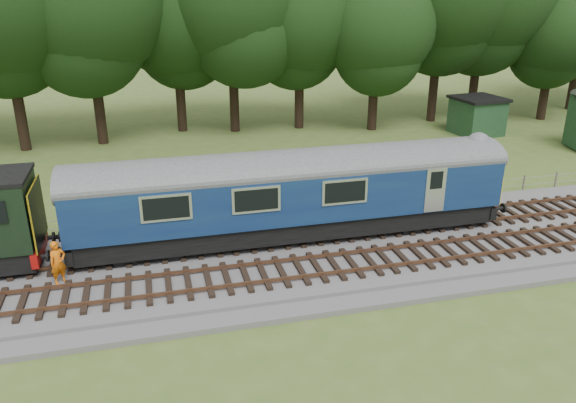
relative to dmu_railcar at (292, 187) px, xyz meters
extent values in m
plane|color=#416023|center=(1.61, -1.40, -2.61)|extent=(120.00, 120.00, 0.00)
cube|color=#4C4C4F|center=(1.61, -1.40, -2.43)|extent=(70.00, 7.00, 0.35)
cube|color=brown|center=(1.61, -0.72, -2.12)|extent=(66.50, 0.07, 0.14)
cube|color=brown|center=(1.61, 0.72, -2.12)|extent=(66.50, 0.07, 0.14)
cube|color=brown|center=(1.61, -3.72, -2.12)|extent=(66.50, 0.07, 0.14)
cube|color=brown|center=(1.61, -2.28, -2.12)|extent=(66.50, 0.07, 0.14)
cube|color=black|center=(-0.01, 0.00, -1.55)|extent=(17.46, 2.52, 0.85)
cube|color=#0E1E4D|center=(-0.01, 0.00, -0.12)|extent=(18.00, 2.80, 2.05)
cube|color=yellow|center=(9.01, 0.00, -0.50)|extent=(0.06, 2.74, 1.30)
cube|color=black|center=(5.99, 0.00, -1.75)|extent=(2.60, 2.00, 0.55)
cube|color=black|center=(-6.01, 0.00, -1.75)|extent=(2.60, 2.00, 0.55)
cube|color=#9D0E0C|center=(-10.03, 0.00, -1.55)|extent=(0.25, 2.60, 0.55)
cube|color=yellow|center=(-9.89, 0.00, -0.15)|extent=(0.06, 2.55, 2.30)
imported|color=orange|center=(-9.15, -1.73, -1.44)|extent=(0.71, 0.66, 1.64)
cube|color=#1A3924|center=(18.17, 15.14, -1.34)|extent=(3.36, 3.36, 2.54)
cube|color=black|center=(18.17, 15.14, 0.03)|extent=(3.70, 3.70, 0.20)
camera|label=1|loc=(-5.61, -21.16, 7.88)|focal=35.00mm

